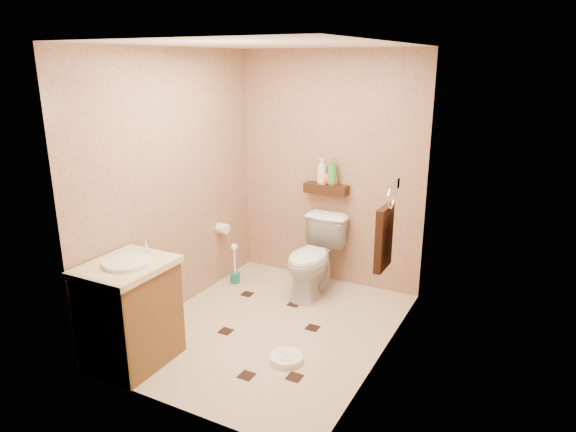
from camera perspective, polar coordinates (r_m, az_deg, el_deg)
The scene contains 19 objects.
ground at distance 4.67m, azimuth -1.93°, elevation -12.34°, with size 2.50×2.50×0.00m, color tan.
wall_back at distance 5.31m, azimuth 4.64°, elevation 5.09°, with size 2.00×0.04×2.40m, color tan.
wall_front at distance 3.24m, azimuth -13.12°, elevation -3.03°, with size 2.00×0.04×2.40m, color tan.
wall_left at distance 4.78m, azimuth -12.57°, elevation 3.42°, with size 0.04×2.50×2.40m, color tan.
wall_right at distance 3.84m, azimuth 10.99°, elevation 0.22°, with size 0.04×2.50×2.40m, color tan.
ceiling at distance 4.08m, azimuth -2.27°, elevation 18.55°, with size 2.00×2.50×0.02m, color white.
wall_shelf at distance 5.28m, azimuth 4.26°, elevation 3.02°, with size 0.46×0.14×0.10m, color #391B0F.
floor_accents at distance 4.62m, azimuth -2.02°, elevation -12.68°, with size 1.19×1.33×0.01m.
toilet at distance 5.16m, azimuth 2.88°, elevation -4.63°, with size 0.44×0.76×0.78m, color white.
vanity at distance 4.19m, azimuth -17.11°, elevation -10.17°, with size 0.56×0.68×0.96m.
bathroom_scale at distance 4.21m, azimuth -0.18°, elevation -15.52°, with size 0.34×0.34×0.05m.
toilet_brush at distance 5.51m, azimuth -5.92°, elevation -5.88°, with size 0.10×0.10×0.44m.
towel_ring at distance 4.17m, azimuth 10.67°, elevation -2.10°, with size 0.12×0.30×0.76m.
toilet_paper at distance 5.40m, azimuth -7.27°, elevation -1.38°, with size 0.12×0.11×0.12m.
bottle_a at distance 5.26m, azimuth 3.79°, elevation 5.02°, with size 0.10×0.10×0.26m, color silver.
bottle_b at distance 5.26m, azimuth 3.97°, elevation 4.43°, with size 0.07×0.07×0.16m, color yellow.
bottle_c at distance 5.24m, azimuth 4.56°, elevation 4.23°, with size 0.10×0.10×0.13m, color red.
bottle_d at distance 5.21m, azimuth 4.94°, elevation 4.96°, with size 0.11×0.11×0.28m, color green.
bottle_e at distance 5.22m, azimuth 5.04°, elevation 4.23°, with size 0.07×0.07×0.15m, color #D96F48.
Camera 1 is at (2.03, -3.54, 2.28)m, focal length 32.00 mm.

